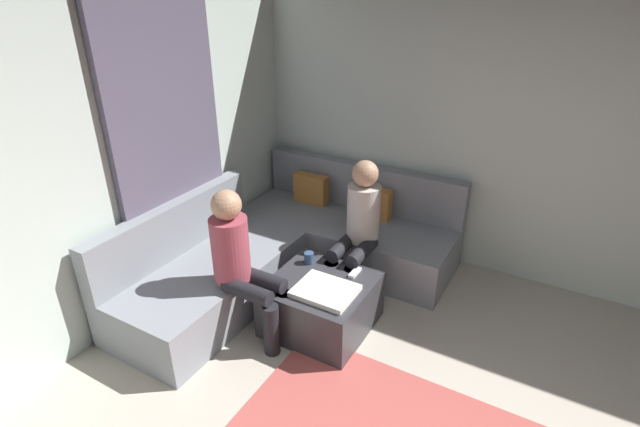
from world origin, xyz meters
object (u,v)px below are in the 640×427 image
object	(u,v)px
sectional_couch	(291,248)
person_on_couch_back	(358,225)
game_remote	(355,273)
person_on_couch_side	(242,261)
ottoman	(321,303)
coffee_mug	(309,258)

from	to	relation	value
sectional_couch	person_on_couch_back	xyz separation A→B (m)	(0.65, 0.06, 0.38)
person_on_couch_back	game_remote	bearing A→B (deg)	112.85
person_on_couch_back	person_on_couch_side	bearing A→B (deg)	61.78
sectional_couch	person_on_couch_back	distance (m)	0.75
game_remote	person_on_couch_side	size ratio (longest dim) A/B	0.12
game_remote	person_on_couch_side	bearing A→B (deg)	-137.85
person_on_couch_back	person_on_couch_side	world-z (taller)	same
ottoman	person_on_couch_back	xyz separation A→B (m)	(0.03, 0.57, 0.45)
ottoman	person_on_couch_back	bearing A→B (deg)	86.60
sectional_couch	coffee_mug	distance (m)	0.55
person_on_couch_side	person_on_couch_back	bearing A→B (deg)	151.78
ottoman	coffee_mug	size ratio (longest dim) A/B	8.00
ottoman	game_remote	world-z (taller)	game_remote
game_remote	person_on_couch_back	size ratio (longest dim) A/B	0.12
sectional_couch	ottoman	world-z (taller)	sectional_couch
coffee_mug	game_remote	size ratio (longest dim) A/B	0.63
coffee_mug	person_on_couch_side	bearing A→B (deg)	-114.34
ottoman	person_on_couch_side	world-z (taller)	person_on_couch_side
game_remote	person_on_couch_side	world-z (taller)	person_on_couch_side
sectional_couch	coffee_mug	bearing A→B (deg)	-40.11
coffee_mug	person_on_couch_side	xyz separation A→B (m)	(-0.25, -0.55, 0.19)
person_on_couch_back	person_on_couch_side	size ratio (longest dim) A/B	1.00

